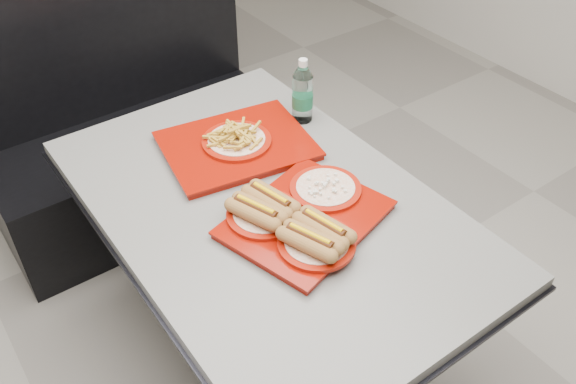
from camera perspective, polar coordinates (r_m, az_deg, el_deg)
ground at (r=2.41m, az=-1.58°, el=-14.47°), size 6.00×6.00×0.00m
diner_table at (r=1.96m, az=-1.89°, el=-4.55°), size 0.92×1.42×0.75m
booth_bench at (r=2.85m, az=-14.39°, el=5.58°), size 1.30×0.57×1.35m
tray_near at (r=1.75m, az=1.21°, el=-2.30°), size 0.53×0.46×0.10m
tray_far at (r=2.05m, az=-4.82°, el=4.64°), size 0.53×0.45×0.09m
water_bottle at (r=2.15m, az=1.37°, el=9.13°), size 0.08×0.08×0.24m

